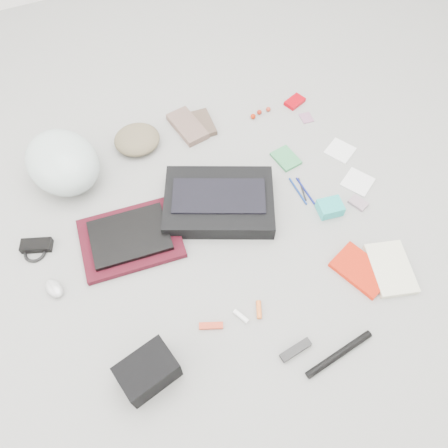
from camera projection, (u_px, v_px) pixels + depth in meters
name	position (u px, v px, depth m)	size (l,w,h in m)	color
ground_plane	(224.00, 230.00, 1.86)	(4.00, 4.00, 0.00)	gray
messenger_bag	(219.00, 202.00, 1.89)	(0.47, 0.33, 0.08)	black
bag_flap	(219.00, 196.00, 1.85)	(0.39, 0.18, 0.01)	black
laptop_sleeve	(131.00, 239.00, 1.82)	(0.41, 0.30, 0.03)	#3F0A15
laptop	(130.00, 236.00, 1.80)	(0.32, 0.23, 0.02)	black
bike_helmet	(63.00, 162.00, 1.91)	(0.30, 0.37, 0.22)	silver
beanie	(137.00, 139.00, 2.08)	(0.22, 0.21, 0.08)	brown
mitten_left	(187.00, 126.00, 2.15)	(0.11, 0.23, 0.03)	brown
mitten_right	(203.00, 123.00, 2.17)	(0.09, 0.17, 0.03)	brown
power_brick	(36.00, 245.00, 1.80)	(0.12, 0.06, 0.03)	black
cable_coil	(35.00, 253.00, 1.79)	(0.09, 0.09, 0.01)	black
mouse	(54.00, 288.00, 1.70)	(0.06, 0.09, 0.04)	#B2B2B2
camera_bag	(148.00, 372.00, 1.49)	(0.19, 0.13, 0.12)	black
multitool	(211.00, 326.00, 1.63)	(0.09, 0.03, 0.01)	red
toiletry_tube_white	(241.00, 316.00, 1.65)	(0.02, 0.02, 0.07)	white
toiletry_tube_orange	(259.00, 310.00, 1.66)	(0.02, 0.02, 0.07)	orange
u_lock	(296.00, 350.00, 1.58)	(0.12, 0.03, 0.02)	black
bike_pump	(339.00, 354.00, 1.57)	(0.03, 0.03, 0.29)	black
book_red	(361.00, 270.00, 1.75)	(0.14, 0.22, 0.02)	red
book_white	(391.00, 268.00, 1.75)	(0.15, 0.23, 0.02)	beige
notepad	(286.00, 158.00, 2.06)	(0.10, 0.13, 0.01)	#35854E
pen_blue	(298.00, 191.00, 1.96)	(0.01, 0.01, 0.16)	navy
pen_black	(302.00, 189.00, 1.97)	(0.01, 0.01, 0.13)	black
pen_navy	(305.00, 191.00, 1.96)	(0.01, 0.01, 0.16)	navy
accordion_wallet	(330.00, 208.00, 1.89)	(0.10, 0.08, 0.05)	#25B8B1
card_deck	(358.00, 203.00, 1.92)	(0.05, 0.08, 0.01)	#9E8391
napkin_top	(340.00, 151.00, 2.09)	(0.12, 0.12, 0.01)	white
napkin_bottom	(358.00, 182.00, 1.99)	(0.12, 0.12, 0.01)	white
lollipop_a	(253.00, 116.00, 2.19)	(0.03, 0.03, 0.03)	#AA2007
lollipop_b	(259.00, 112.00, 2.21)	(0.02, 0.02, 0.02)	#9D1D0E
lollipop_c	(268.00, 109.00, 2.22)	(0.02, 0.02, 0.02)	#AE311E
altoids_tin	(295.00, 102.00, 2.25)	(0.10, 0.06, 0.02)	#B2020E
stamp_sheet	(306.00, 118.00, 2.20)	(0.06, 0.07, 0.00)	#A4698C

